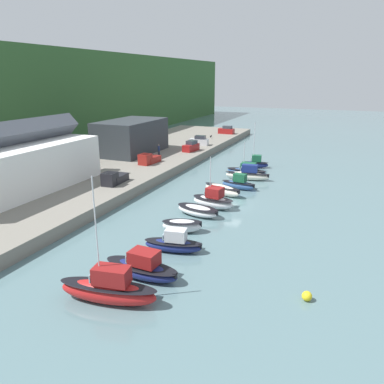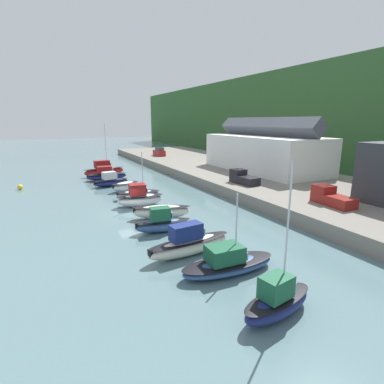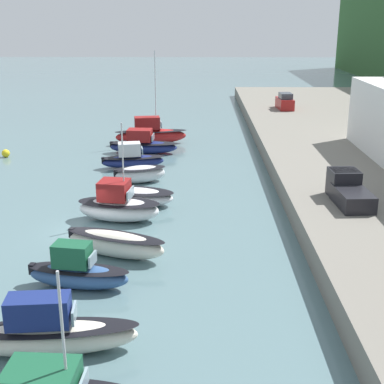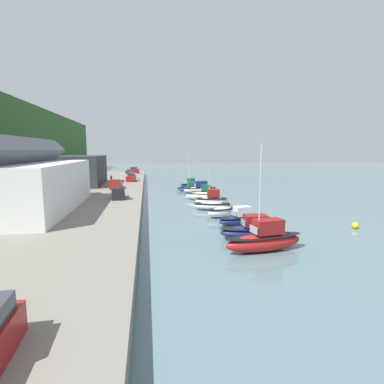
{
  "view_description": "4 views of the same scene",
  "coord_description": "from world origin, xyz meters",
  "px_view_note": "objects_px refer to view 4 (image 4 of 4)",
  "views": [
    {
      "loc": [
        -45.72,
        -13.35,
        16.52
      ],
      "look_at": [
        -2.41,
        4.76,
        1.92
      ],
      "focal_mm": 35.0,
      "sensor_mm": 36.0,
      "label": 1
    },
    {
      "loc": [
        32.8,
        -8.46,
        10.37
      ],
      "look_at": [
        3.78,
        6.19,
        2.59
      ],
      "focal_mm": 28.0,
      "sensor_mm": 36.0,
      "label": 2
    },
    {
      "loc": [
        31.97,
        7.43,
        13.22
      ],
      "look_at": [
        -2.39,
        6.91,
        1.97
      ],
      "focal_mm": 50.0,
      "sensor_mm": 36.0,
      "label": 3
    },
    {
      "loc": [
        -50.79,
        12.66,
        9.33
      ],
      "look_at": [
        -2.79,
        5.41,
        2.5
      ],
      "focal_mm": 28.0,
      "sensor_mm": 36.0,
      "label": 4
    }
  ],
  "objects_px": {
    "moored_boat_1": "(253,230)",
    "dog_on_quay": "(128,174)",
    "parked_car_1": "(129,175)",
    "person_on_quay": "(111,180)",
    "moored_boat_4": "(211,206)",
    "moored_boat_6": "(202,196)",
    "moored_boat_0": "(265,239)",
    "pickup_truck_0": "(118,194)",
    "moored_boat_8": "(200,189)",
    "moored_boat_7": "(205,193)",
    "moored_boat_9": "(192,188)",
    "pickup_truck_1": "(116,184)",
    "parked_car_3": "(131,178)",
    "mooring_buoy_0": "(355,225)",
    "parked_car_0": "(133,171)",
    "moored_boat_3": "(222,212)",
    "moored_boat_10": "(190,184)",
    "moored_boat_2": "(241,218)",
    "moored_boat_5": "(212,200)"
  },
  "relations": [
    {
      "from": "moored_boat_1",
      "to": "parked_car_3",
      "type": "distance_m",
      "value": 48.83
    },
    {
      "from": "parked_car_1",
      "to": "mooring_buoy_0",
      "type": "distance_m",
      "value": 59.63
    },
    {
      "from": "moored_boat_3",
      "to": "moored_boat_9",
      "type": "relative_size",
      "value": 0.66
    },
    {
      "from": "moored_boat_4",
      "to": "moored_boat_6",
      "type": "height_order",
      "value": "moored_boat_6"
    },
    {
      "from": "moored_boat_7",
      "to": "dog_on_quay",
      "type": "relative_size",
      "value": 6.27
    },
    {
      "from": "moored_boat_2",
      "to": "moored_boat_4",
      "type": "relative_size",
      "value": 0.99
    },
    {
      "from": "moored_boat_2",
      "to": "mooring_buoy_0",
      "type": "bearing_deg",
      "value": -116.04
    },
    {
      "from": "moored_boat_10",
      "to": "pickup_truck_1",
      "type": "distance_m",
      "value": 20.0
    },
    {
      "from": "parked_car_3",
      "to": "moored_boat_0",
      "type": "bearing_deg",
      "value": 114.23
    },
    {
      "from": "moored_boat_3",
      "to": "moored_boat_7",
      "type": "xyz_separation_m",
      "value": [
        18.35,
        -1.2,
        0.1
      ]
    },
    {
      "from": "parked_car_1",
      "to": "pickup_truck_1",
      "type": "bearing_deg",
      "value": 169.55
    },
    {
      "from": "dog_on_quay",
      "to": "mooring_buoy_0",
      "type": "relative_size",
      "value": 1.13
    },
    {
      "from": "moored_boat_2",
      "to": "moored_boat_7",
      "type": "distance_m",
      "value": 22.99
    },
    {
      "from": "moored_boat_8",
      "to": "person_on_quay",
      "type": "xyz_separation_m",
      "value": [
        5.66,
        19.43,
        1.68
      ]
    },
    {
      "from": "moored_boat_8",
      "to": "parked_car_3",
      "type": "bearing_deg",
      "value": 45.78
    },
    {
      "from": "moored_boat_4",
      "to": "moored_boat_9",
      "type": "xyz_separation_m",
      "value": [
        22.31,
        -0.33,
        0.07
      ]
    },
    {
      "from": "moored_boat_1",
      "to": "moored_boat_3",
      "type": "relative_size",
      "value": 1.5
    },
    {
      "from": "moored_boat_3",
      "to": "moored_boat_7",
      "type": "relative_size",
      "value": 0.86
    },
    {
      "from": "mooring_buoy_0",
      "to": "parked_car_0",
      "type": "bearing_deg",
      "value": 22.3
    },
    {
      "from": "moored_boat_9",
      "to": "mooring_buoy_0",
      "type": "distance_m",
      "value": 38.85
    },
    {
      "from": "moored_boat_10",
      "to": "dog_on_quay",
      "type": "distance_m",
      "value": 26.68
    },
    {
      "from": "parked_car_1",
      "to": "person_on_quay",
      "type": "height_order",
      "value": "parked_car_1"
    },
    {
      "from": "moored_boat_3",
      "to": "moored_boat_6",
      "type": "distance_m",
      "value": 14.57
    },
    {
      "from": "pickup_truck_1",
      "to": "person_on_quay",
      "type": "relative_size",
      "value": 2.27
    },
    {
      "from": "moored_boat_2",
      "to": "moored_boat_4",
      "type": "distance_m",
      "value": 10.23
    },
    {
      "from": "moored_boat_4",
      "to": "person_on_quay",
      "type": "xyz_separation_m",
      "value": [
        24.19,
        17.97,
        1.98
      ]
    },
    {
      "from": "moored_boat_2",
      "to": "moored_boat_7",
      "type": "height_order",
      "value": "moored_boat_7"
    },
    {
      "from": "moored_boat_1",
      "to": "dog_on_quay",
      "type": "bearing_deg",
      "value": 18.13
    },
    {
      "from": "person_on_quay",
      "to": "moored_boat_2",
      "type": "bearing_deg",
      "value": -150.42
    },
    {
      "from": "parked_car_1",
      "to": "pickup_truck_0",
      "type": "bearing_deg",
      "value": 174.02
    },
    {
      "from": "moored_boat_7",
      "to": "moored_boat_8",
      "type": "xyz_separation_m",
      "value": [
        5.66,
        0.05,
        0.08
      ]
    },
    {
      "from": "moored_boat_1",
      "to": "moored_boat_2",
      "type": "relative_size",
      "value": 1.18
    },
    {
      "from": "moored_boat_3",
      "to": "parked_car_1",
      "type": "bearing_deg",
      "value": 0.61
    },
    {
      "from": "moored_boat_2",
      "to": "dog_on_quay",
      "type": "bearing_deg",
      "value": 6.41
    },
    {
      "from": "moored_boat_10",
      "to": "parked_car_3",
      "type": "distance_m",
      "value": 14.93
    },
    {
      "from": "moored_boat_3",
      "to": "parked_car_3",
      "type": "bearing_deg",
      "value": 2.67
    },
    {
      "from": "moored_boat_0",
      "to": "pickup_truck_0",
      "type": "height_order",
      "value": "moored_boat_0"
    },
    {
      "from": "moored_boat_6",
      "to": "person_on_quay",
      "type": "height_order",
      "value": "person_on_quay"
    },
    {
      "from": "moored_boat_8",
      "to": "parked_car_0",
      "type": "bearing_deg",
      "value": 17.01
    },
    {
      "from": "moored_boat_7",
      "to": "parked_car_0",
      "type": "distance_m",
      "value": 46.99
    },
    {
      "from": "pickup_truck_1",
      "to": "mooring_buoy_0",
      "type": "bearing_deg",
      "value": 139.62
    },
    {
      "from": "moored_boat_3",
      "to": "moored_boat_4",
      "type": "bearing_deg",
      "value": -15.39
    },
    {
      "from": "parked_car_0",
      "to": "mooring_buoy_0",
      "type": "bearing_deg",
      "value": -155.16
    },
    {
      "from": "moored_boat_9",
      "to": "parked_car_1",
      "type": "distance_m",
      "value": 21.9
    },
    {
      "from": "moored_boat_8",
      "to": "pickup_truck_1",
      "type": "height_order",
      "value": "pickup_truck_1"
    },
    {
      "from": "parked_car_3",
      "to": "mooring_buoy_0",
      "type": "xyz_separation_m",
      "value": [
        -44.67,
        -28.44,
        -2.06
      ]
    },
    {
      "from": "moored_boat_1",
      "to": "moored_boat_8",
      "type": "bearing_deg",
      "value": 2.7
    },
    {
      "from": "moored_boat_5",
      "to": "moored_boat_10",
      "type": "distance_m",
      "value": 24.2
    },
    {
      "from": "moored_boat_3",
      "to": "pickup_truck_0",
      "type": "bearing_deg",
      "value": 40.23
    },
    {
      "from": "moored_boat_8",
      "to": "dog_on_quay",
      "type": "relative_size",
      "value": 8.45
    }
  ]
}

